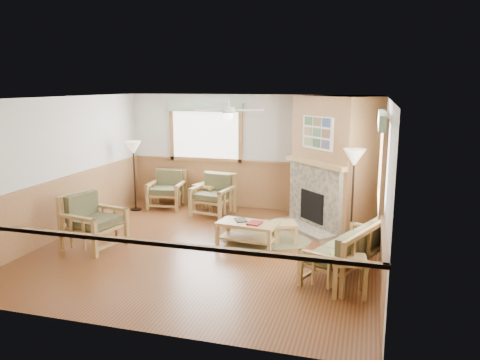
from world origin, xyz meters
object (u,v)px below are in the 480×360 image
(floor_lamp_left, at_px, (134,176))
(end_table_sofa, at_px, (349,276))
(armchair_back_right, at_px, (213,195))
(floor_lamp_right, at_px, (353,196))
(armchair_back_left, at_px, (167,189))
(coffee_table, at_px, (248,234))
(footstool, at_px, (284,232))
(armchair_left, at_px, (94,221))
(end_table_chairs, at_px, (208,197))
(sofa, at_px, (348,249))

(floor_lamp_left, bearing_deg, end_table_sofa, -32.93)
(armchair_back_right, xyz_separation_m, floor_lamp_right, (3.13, -1.13, 0.43))
(armchair_back_left, height_order, coffee_table, armchair_back_left)
(coffee_table, xyz_separation_m, footstool, (0.62, 0.34, -0.02))
(armchair_left, xyz_separation_m, end_table_chairs, (1.10, 3.06, -0.19))
(sofa, distance_m, armchair_left, 4.51)
(sofa, bearing_deg, end_table_sofa, 26.68)
(armchair_back_left, bearing_deg, armchair_back_right, -19.60)
(coffee_table, bearing_deg, end_table_chairs, 132.57)
(armchair_back_left, xyz_separation_m, footstool, (3.21, -1.78, -0.25))
(armchair_back_left, bearing_deg, footstool, -34.54)
(sofa, relative_size, footstool, 4.00)
(sofa, bearing_deg, armchair_back_right, -107.59)
(armchair_back_right, bearing_deg, coffee_table, -44.67)
(end_table_sofa, bearing_deg, floor_lamp_left, 147.07)
(coffee_table, relative_size, floor_lamp_right, 0.61)
(floor_lamp_left, distance_m, floor_lamp_right, 5.13)
(end_table_chairs, bearing_deg, footstool, -40.40)
(end_table_chairs, xyz_separation_m, end_table_sofa, (3.47, -3.82, -0.04))
(armchair_back_left, distance_m, armchair_left, 2.98)
(end_table_chairs, bearing_deg, armchair_left, -109.73)
(sofa, distance_m, armchair_back_left, 5.34)
(armchair_back_right, distance_m, end_table_chairs, 0.51)
(sofa, height_order, end_table_sofa, sofa)
(armchair_back_left, height_order, floor_lamp_right, floor_lamp_right)
(armchair_back_right, bearing_deg, sofa, -30.61)
(sofa, height_order, footstool, sofa)
(armchair_back_left, distance_m, end_table_chairs, 1.04)
(sofa, xyz_separation_m, armchair_back_right, (-3.15, 2.65, 0.05))
(end_table_chairs, distance_m, floor_lamp_right, 3.77)
(armchair_back_left, relative_size, footstool, 1.97)
(end_table_chairs, height_order, floor_lamp_right, floor_lamp_right)
(armchair_back_right, bearing_deg, armchair_left, -107.67)
(armchair_back_right, relative_size, end_table_sofa, 1.69)
(coffee_table, bearing_deg, floor_lamp_right, 27.46)
(end_table_chairs, xyz_separation_m, floor_lamp_left, (-1.63, -0.52, 0.52))
(coffee_table, height_order, end_table_chairs, end_table_chairs)
(armchair_back_right, bearing_deg, armchair_back_left, 175.44)
(armchair_back_left, distance_m, floor_lamp_left, 0.84)
(armchair_back_left, xyz_separation_m, armchair_back_right, (1.29, -0.32, 0.02))
(sofa, bearing_deg, end_table_chairs, -109.32)
(sofa, height_order, floor_lamp_right, floor_lamp_right)
(end_table_chairs, relative_size, floor_lamp_right, 0.34)
(end_table_sofa, bearing_deg, footstool, 123.17)
(floor_lamp_left, relative_size, floor_lamp_right, 0.92)
(footstool, distance_m, floor_lamp_left, 4.10)
(floor_lamp_left, bearing_deg, footstool, -19.37)
(armchair_back_left, bearing_deg, end_table_chairs, -1.01)
(coffee_table, height_order, floor_lamp_right, floor_lamp_right)
(armchair_left, distance_m, floor_lamp_right, 4.76)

